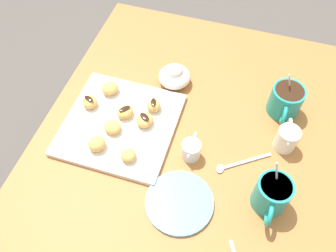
{
  "coord_description": "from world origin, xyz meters",
  "views": [
    {
      "loc": [
        0.55,
        0.11,
        1.55
      ],
      "look_at": [
        0.02,
        -0.06,
        0.73
      ],
      "focal_mm": 37.26,
      "sensor_mm": 36.0,
      "label": 1
    }
  ],
  "objects_px": {
    "pastry_plate_square": "(120,124)",
    "coffee_mug_teal_left": "(286,100)",
    "beignet_4": "(145,120)",
    "dining_table": "(187,152)",
    "ice_cream_bowl": "(174,76)",
    "beignet_7": "(110,88)",
    "coffee_mug_teal_right": "(272,194)",
    "beignet_1": "(112,127)",
    "beignet_5": "(97,144)",
    "beignet_3": "(90,102)",
    "beignet_2": "(154,106)",
    "saucer_sky_left": "(179,202)",
    "beignet_6": "(128,155)",
    "chocolate_sauce_pitcher": "(191,149)",
    "beignet_0": "(125,112)",
    "cream_pitcher_white": "(287,138)"
  },
  "relations": [
    {
      "from": "cream_pitcher_white",
      "to": "beignet_7",
      "type": "relative_size",
      "value": 2.01
    },
    {
      "from": "saucer_sky_left",
      "to": "beignet_7",
      "type": "relative_size",
      "value": 3.32
    },
    {
      "from": "pastry_plate_square",
      "to": "coffee_mug_teal_left",
      "type": "distance_m",
      "value": 0.48
    },
    {
      "from": "cream_pitcher_white",
      "to": "beignet_6",
      "type": "xyz_separation_m",
      "value": [
        0.17,
        -0.4,
        -0.01
      ]
    },
    {
      "from": "beignet_4",
      "to": "beignet_6",
      "type": "height_order",
      "value": "beignet_4"
    },
    {
      "from": "pastry_plate_square",
      "to": "beignet_0",
      "type": "height_order",
      "value": "beignet_0"
    },
    {
      "from": "pastry_plate_square",
      "to": "beignet_3",
      "type": "height_order",
      "value": "beignet_3"
    },
    {
      "from": "ice_cream_bowl",
      "to": "chocolate_sauce_pitcher",
      "type": "distance_m",
      "value": 0.27
    },
    {
      "from": "dining_table",
      "to": "chocolate_sauce_pitcher",
      "type": "height_order",
      "value": "chocolate_sauce_pitcher"
    },
    {
      "from": "dining_table",
      "to": "saucer_sky_left",
      "type": "bearing_deg",
      "value": 8.98
    },
    {
      "from": "beignet_5",
      "to": "beignet_7",
      "type": "relative_size",
      "value": 0.93
    },
    {
      "from": "dining_table",
      "to": "pastry_plate_square",
      "type": "height_order",
      "value": "pastry_plate_square"
    },
    {
      "from": "beignet_4",
      "to": "beignet_7",
      "type": "xyz_separation_m",
      "value": [
        -0.08,
        -0.14,
        0.0
      ]
    },
    {
      "from": "beignet_2",
      "to": "chocolate_sauce_pitcher",
      "type": "bearing_deg",
      "value": 52.74
    },
    {
      "from": "coffee_mug_teal_right",
      "to": "beignet_1",
      "type": "height_order",
      "value": "coffee_mug_teal_right"
    },
    {
      "from": "beignet_0",
      "to": "beignet_7",
      "type": "xyz_separation_m",
      "value": [
        -0.07,
        -0.08,
        0.0
      ]
    },
    {
      "from": "cream_pitcher_white",
      "to": "beignet_4",
      "type": "height_order",
      "value": "cream_pitcher_white"
    },
    {
      "from": "dining_table",
      "to": "ice_cream_bowl",
      "type": "bearing_deg",
      "value": -150.11
    },
    {
      "from": "cream_pitcher_white",
      "to": "beignet_1",
      "type": "distance_m",
      "value": 0.48
    },
    {
      "from": "beignet_3",
      "to": "beignet_1",
      "type": "bearing_deg",
      "value": 57.35
    },
    {
      "from": "coffee_mug_teal_left",
      "to": "beignet_2",
      "type": "height_order",
      "value": "coffee_mug_teal_left"
    },
    {
      "from": "beignet_1",
      "to": "beignet_4",
      "type": "bearing_deg",
      "value": 121.5
    },
    {
      "from": "beignet_6",
      "to": "beignet_7",
      "type": "height_order",
      "value": "beignet_7"
    },
    {
      "from": "ice_cream_bowl",
      "to": "beignet_6",
      "type": "height_order",
      "value": "ice_cream_bowl"
    },
    {
      "from": "beignet_1",
      "to": "beignet_3",
      "type": "relative_size",
      "value": 1.1
    },
    {
      "from": "coffee_mug_teal_right",
      "to": "chocolate_sauce_pitcher",
      "type": "relative_size",
      "value": 1.62
    },
    {
      "from": "chocolate_sauce_pitcher",
      "to": "saucer_sky_left",
      "type": "distance_m",
      "value": 0.15
    },
    {
      "from": "saucer_sky_left",
      "to": "beignet_7",
      "type": "xyz_separation_m",
      "value": [
        -0.28,
        -0.3,
        0.03
      ]
    },
    {
      "from": "saucer_sky_left",
      "to": "beignet_5",
      "type": "height_order",
      "value": "beignet_5"
    },
    {
      "from": "saucer_sky_left",
      "to": "coffee_mug_teal_right",
      "type": "bearing_deg",
      "value": 107.52
    },
    {
      "from": "coffee_mug_teal_right",
      "to": "saucer_sky_left",
      "type": "distance_m",
      "value": 0.23
    },
    {
      "from": "beignet_2",
      "to": "beignet_4",
      "type": "bearing_deg",
      "value": -7.67
    },
    {
      "from": "beignet_1",
      "to": "beignet_6",
      "type": "height_order",
      "value": "same"
    },
    {
      "from": "coffee_mug_teal_left",
      "to": "chocolate_sauce_pitcher",
      "type": "height_order",
      "value": "coffee_mug_teal_left"
    },
    {
      "from": "coffee_mug_teal_right",
      "to": "beignet_1",
      "type": "distance_m",
      "value": 0.46
    },
    {
      "from": "beignet_0",
      "to": "coffee_mug_teal_right",
      "type": "bearing_deg",
      "value": 72.12
    },
    {
      "from": "beignet_3",
      "to": "beignet_7",
      "type": "height_order",
      "value": "beignet_7"
    },
    {
      "from": "coffee_mug_teal_right",
      "to": "chocolate_sauce_pitcher",
      "type": "distance_m",
      "value": 0.23
    },
    {
      "from": "pastry_plate_square",
      "to": "beignet_0",
      "type": "xyz_separation_m",
      "value": [
        -0.03,
        0.01,
        0.02
      ]
    },
    {
      "from": "coffee_mug_teal_left",
      "to": "beignet_2",
      "type": "relative_size",
      "value": 3.29
    },
    {
      "from": "dining_table",
      "to": "beignet_6",
      "type": "height_order",
      "value": "beignet_6"
    },
    {
      "from": "dining_table",
      "to": "beignet_0",
      "type": "relative_size",
      "value": 19.77
    },
    {
      "from": "dining_table",
      "to": "pastry_plate_square",
      "type": "xyz_separation_m",
      "value": [
        0.04,
        -0.2,
        0.14
      ]
    },
    {
      "from": "chocolate_sauce_pitcher",
      "to": "beignet_0",
      "type": "relative_size",
      "value": 1.87
    },
    {
      "from": "cream_pitcher_white",
      "to": "saucer_sky_left",
      "type": "bearing_deg",
      "value": -42.58
    },
    {
      "from": "beignet_3",
      "to": "beignet_4",
      "type": "xyz_separation_m",
      "value": [
        0.01,
        0.18,
        0.0
      ]
    },
    {
      "from": "beignet_6",
      "to": "coffee_mug_teal_right",
      "type": "bearing_deg",
      "value": 88.46
    },
    {
      "from": "saucer_sky_left",
      "to": "beignet_1",
      "type": "height_order",
      "value": "beignet_1"
    },
    {
      "from": "beignet_1",
      "to": "beignet_5",
      "type": "xyz_separation_m",
      "value": [
        0.07,
        -0.02,
        0.0
      ]
    },
    {
      "from": "coffee_mug_teal_left",
      "to": "beignet_4",
      "type": "relative_size",
      "value": 2.68
    }
  ]
}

